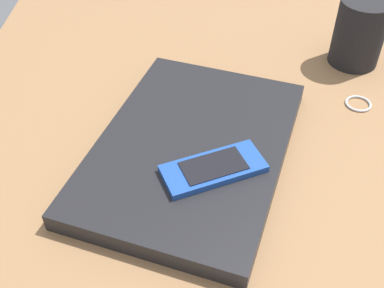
{
  "coord_description": "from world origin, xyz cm",
  "views": [
    {
      "loc": [
        -49.57,
        4.8,
        45.17
      ],
      "look_at": [
        -6.41,
        5.7,
        5.0
      ],
      "focal_mm": 44.59,
      "sensor_mm": 36.0,
      "label": 1
    }
  ],
  "objects_px": {
    "laptop_closed": "(192,149)",
    "pen_cup": "(359,32)",
    "key_ring": "(358,104)",
    "cell_phone_on_laptop": "(213,168)"
  },
  "relations": [
    {
      "from": "cell_phone_on_laptop",
      "to": "pen_cup",
      "type": "xyz_separation_m",
      "value": [
        0.27,
        -0.23,
        0.02
      ]
    },
    {
      "from": "cell_phone_on_laptop",
      "to": "key_ring",
      "type": "xyz_separation_m",
      "value": [
        0.16,
        -0.21,
        -0.03
      ]
    },
    {
      "from": "laptop_closed",
      "to": "key_ring",
      "type": "xyz_separation_m",
      "value": [
        0.11,
        -0.23,
        -0.01
      ]
    },
    {
      "from": "laptop_closed",
      "to": "key_ring",
      "type": "distance_m",
      "value": 0.26
    },
    {
      "from": "laptop_closed",
      "to": "pen_cup",
      "type": "height_order",
      "value": "pen_cup"
    },
    {
      "from": "laptop_closed",
      "to": "key_ring",
      "type": "relative_size",
      "value": 8.74
    },
    {
      "from": "key_ring",
      "to": "pen_cup",
      "type": "xyz_separation_m",
      "value": [
        0.11,
        -0.02,
        0.05
      ]
    },
    {
      "from": "cell_phone_on_laptop",
      "to": "laptop_closed",
      "type": "bearing_deg",
      "value": 27.4
    },
    {
      "from": "pen_cup",
      "to": "key_ring",
      "type": "bearing_deg",
      "value": 171.97
    },
    {
      "from": "laptop_closed",
      "to": "pen_cup",
      "type": "distance_m",
      "value": 0.34
    }
  ]
}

